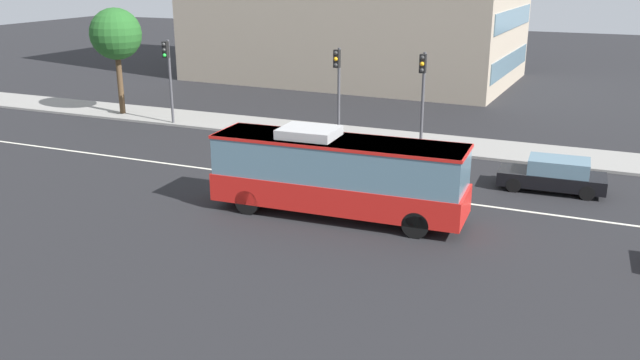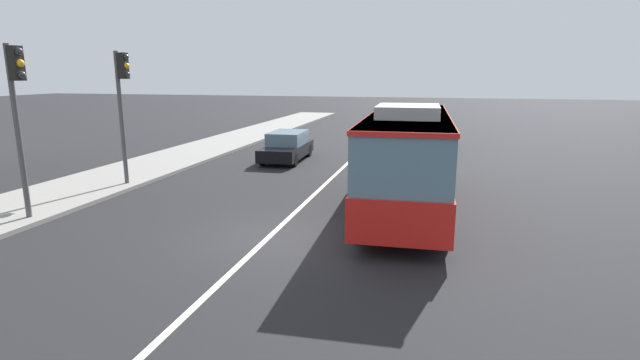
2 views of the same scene
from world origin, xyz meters
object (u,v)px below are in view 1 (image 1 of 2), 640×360
(traffic_light_near_corner, at_px, (423,84))
(street_tree_kerbside_left, at_px, (116,35))
(transit_bus, at_px, (337,172))
(sedan_black, at_px, (554,175))
(traffic_light_mid_block, at_px, (168,68))
(traffic_light_far_corner, at_px, (338,79))

(traffic_light_near_corner, distance_m, street_tree_kerbside_left, 20.45)
(transit_bus, distance_m, traffic_light_near_corner, 10.93)
(transit_bus, bearing_deg, traffic_light_near_corner, 85.50)
(transit_bus, xyz_separation_m, sedan_black, (7.58, 6.58, -1.09))
(sedan_black, bearing_deg, street_tree_kerbside_left, -12.72)
(transit_bus, distance_m, street_tree_kerbside_left, 23.35)
(transit_bus, height_order, traffic_light_near_corner, traffic_light_near_corner)
(traffic_light_near_corner, relative_size, traffic_light_mid_block, 1.00)
(transit_bus, distance_m, traffic_light_far_corner, 11.73)
(sedan_black, xyz_separation_m, traffic_light_mid_block, (-22.79, 3.96, 2.84))
(sedan_black, height_order, traffic_light_near_corner, traffic_light_near_corner)
(traffic_light_mid_block, bearing_deg, transit_bus, 54.03)
(sedan_black, distance_m, traffic_light_near_corner, 8.74)
(street_tree_kerbside_left, bearing_deg, traffic_light_far_corner, -3.46)
(traffic_light_near_corner, bearing_deg, sedan_black, 60.99)
(traffic_light_mid_block, relative_size, traffic_light_far_corner, 1.00)
(traffic_light_mid_block, relative_size, street_tree_kerbside_left, 0.75)
(street_tree_kerbside_left, bearing_deg, traffic_light_mid_block, -14.08)
(sedan_black, relative_size, traffic_light_mid_block, 0.88)
(transit_bus, relative_size, traffic_light_far_corner, 1.94)
(traffic_light_near_corner, bearing_deg, street_tree_kerbside_left, -91.16)
(sedan_black, relative_size, traffic_light_near_corner, 0.88)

